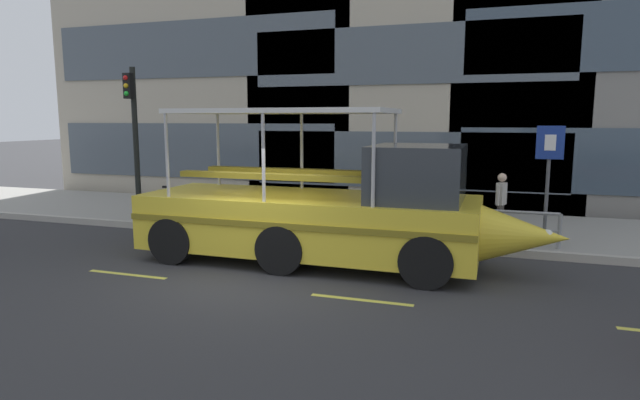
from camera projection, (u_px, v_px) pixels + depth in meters
name	position (u px, v px, depth m)	size (l,w,h in m)	color
ground_plane	(254.00, 275.00, 10.60)	(120.00, 120.00, 0.00)	#333335
sidewalk	(335.00, 220.00, 15.84)	(32.00, 4.80, 0.18)	#99968E
curb_edge	(307.00, 238.00, 13.50)	(32.00, 0.18, 0.18)	#B2ADA3
lane_centreline	(235.00, 286.00, 9.85)	(25.80, 0.12, 0.01)	#DBD64C
curb_guardrail	(331.00, 212.00, 13.56)	(10.83, 0.09, 0.82)	gray
traffic_light_pole	(134.00, 128.00, 15.52)	(0.24, 0.46, 4.38)	black
parking_sign	(549.00, 164.00, 12.20)	(0.60, 0.12, 2.74)	#4C4F54
leaned_bicycle	(173.00, 206.00, 15.53)	(1.74, 0.46, 0.96)	black
duck_tour_boat	(331.00, 213.00, 11.30)	(8.95, 2.55, 3.29)	yellow
pedestrian_near_bow	(501.00, 198.00, 13.23)	(0.27, 0.42, 1.57)	#47423D
pedestrian_mid_left	(375.00, 191.00, 14.54)	(0.29, 0.41, 1.57)	#1E2338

